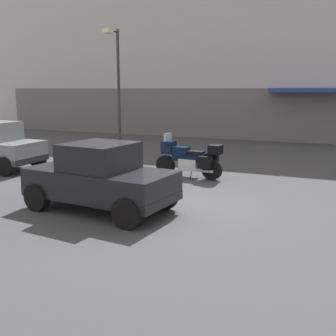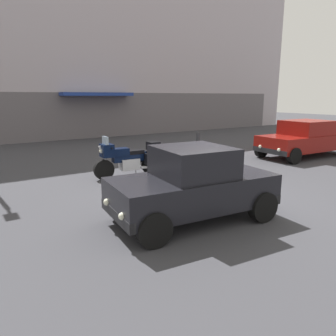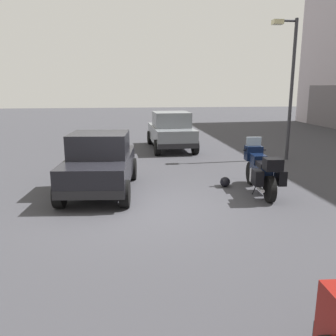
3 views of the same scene
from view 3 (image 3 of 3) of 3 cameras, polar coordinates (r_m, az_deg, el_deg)
The scene contains 6 objects.
ground_plane at distance 8.22m, azimuth -4.52°, elevation -6.31°, with size 80.00×80.00×0.00m, color #38383D.
motorcycle at distance 9.42m, azimuth 14.73°, elevation -0.25°, with size 2.26×0.81×1.36m.
helmet at distance 9.90m, azimuth 9.18°, elevation -2.22°, with size 0.28×0.28×0.28m, color black.
car_hatchback_near at distance 15.68m, azimuth 0.46°, elevation 6.01°, with size 3.91×1.88×1.64m.
car_compact_side at distance 9.35m, azimuth -10.87°, elevation 0.78°, with size 3.58×1.99×1.56m.
streetlamp_curbside at distance 13.92m, azimuth 18.90°, elevation 13.72°, with size 0.28×0.94×5.05m.
Camera 3 is at (7.75, -0.31, 2.71)m, focal length 37.83 mm.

